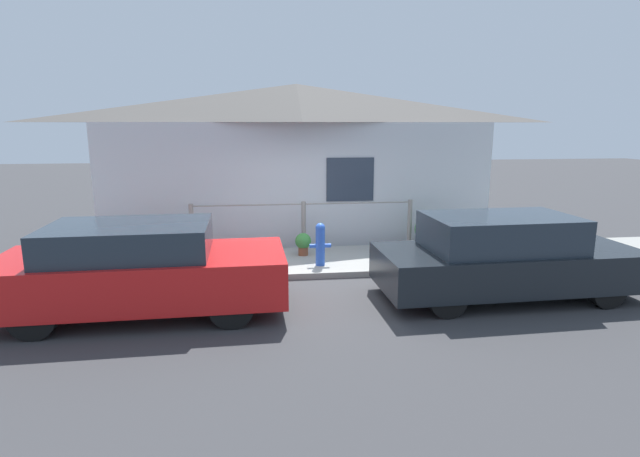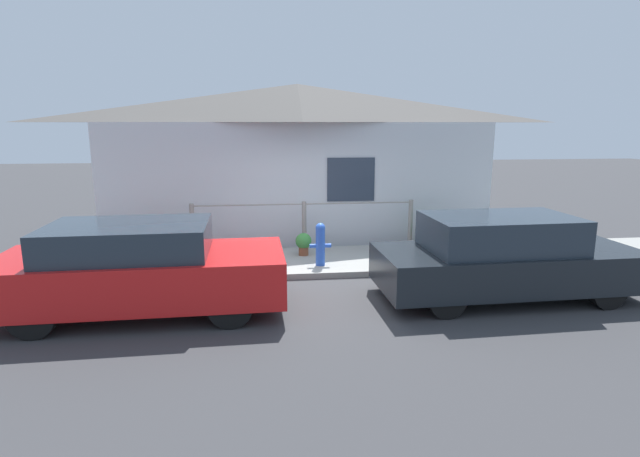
{
  "view_description": "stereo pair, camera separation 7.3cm",
  "coord_description": "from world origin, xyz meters",
  "px_view_note": "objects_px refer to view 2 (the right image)",
  "views": [
    {
      "loc": [
        -1.0,
        -8.8,
        2.82
      ],
      "look_at": [
        0.16,
        0.3,
        0.9
      ],
      "focal_mm": 28.0,
      "sensor_mm": 36.0,
      "label": 1
    },
    {
      "loc": [
        -0.92,
        -8.81,
        2.82
      ],
      "look_at": [
        0.16,
        0.3,
        0.9
      ],
      "focal_mm": 28.0,
      "sensor_mm": 36.0,
      "label": 2
    }
  ],
  "objects_px": {
    "car_right": "(505,258)",
    "car_left": "(140,268)",
    "potted_plant_by_fence": "(156,242)",
    "potted_plant_near_hydrant": "(304,243)",
    "potted_plant_corner": "(428,230)",
    "fire_hydrant": "(320,243)"
  },
  "relations": [
    {
      "from": "car_right",
      "to": "potted_plant_by_fence",
      "type": "bearing_deg",
      "value": 152.93
    },
    {
      "from": "car_right",
      "to": "potted_plant_near_hydrant",
      "type": "height_order",
      "value": "car_right"
    },
    {
      "from": "potted_plant_corner",
      "to": "fire_hydrant",
      "type": "bearing_deg",
      "value": -155.45
    },
    {
      "from": "car_right",
      "to": "potted_plant_corner",
      "type": "relative_size",
      "value": 6.21
    },
    {
      "from": "car_right",
      "to": "car_left",
      "type": "bearing_deg",
      "value": 178.37
    },
    {
      "from": "potted_plant_near_hydrant",
      "to": "potted_plant_corner",
      "type": "xyz_separation_m",
      "value": [
        2.83,
        0.37,
        0.11
      ]
    },
    {
      "from": "fire_hydrant",
      "to": "potted_plant_corner",
      "type": "height_order",
      "value": "fire_hydrant"
    },
    {
      "from": "fire_hydrant",
      "to": "potted_plant_by_fence",
      "type": "relative_size",
      "value": 1.41
    },
    {
      "from": "fire_hydrant",
      "to": "car_left",
      "type": "bearing_deg",
      "value": -147.47
    },
    {
      "from": "car_left",
      "to": "potted_plant_by_fence",
      "type": "bearing_deg",
      "value": 95.52
    },
    {
      "from": "potted_plant_near_hydrant",
      "to": "car_left",
      "type": "bearing_deg",
      "value": -135.1
    },
    {
      "from": "fire_hydrant",
      "to": "potted_plant_near_hydrant",
      "type": "xyz_separation_m",
      "value": [
        -0.26,
        0.8,
        -0.17
      ]
    },
    {
      "from": "potted_plant_near_hydrant",
      "to": "potted_plant_by_fence",
      "type": "distance_m",
      "value": 3.05
    },
    {
      "from": "potted_plant_by_fence",
      "to": "potted_plant_corner",
      "type": "xyz_separation_m",
      "value": [
        5.87,
        0.15,
        0.06
      ]
    },
    {
      "from": "fire_hydrant",
      "to": "potted_plant_by_fence",
      "type": "height_order",
      "value": "fire_hydrant"
    },
    {
      "from": "car_left",
      "to": "potted_plant_near_hydrant",
      "type": "xyz_separation_m",
      "value": [
        2.69,
        2.68,
        -0.32
      ]
    },
    {
      "from": "car_left",
      "to": "car_right",
      "type": "relative_size",
      "value": 0.99
    },
    {
      "from": "car_right",
      "to": "potted_plant_by_fence",
      "type": "xyz_separation_m",
      "value": [
        -6.12,
        2.91,
        -0.25
      ]
    },
    {
      "from": "car_left",
      "to": "potted_plant_by_fence",
      "type": "xyz_separation_m",
      "value": [
        -0.35,
        2.91,
        -0.27
      ]
    },
    {
      "from": "potted_plant_near_hydrant",
      "to": "potted_plant_corner",
      "type": "distance_m",
      "value": 2.86
    },
    {
      "from": "potted_plant_by_fence",
      "to": "potted_plant_near_hydrant",
      "type": "bearing_deg",
      "value": -4.24
    },
    {
      "from": "car_right",
      "to": "fire_hydrant",
      "type": "bearing_deg",
      "value": 144.55
    }
  ]
}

